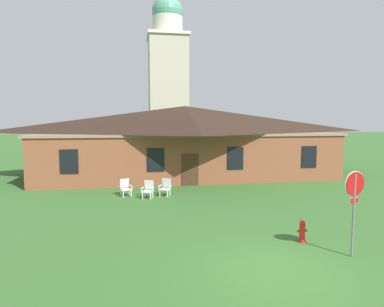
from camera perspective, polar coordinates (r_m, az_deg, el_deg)
The scene contains 8 objects.
ground_plane at distance 10.42m, azimuth 14.15°, elevation -18.87°, with size 200.00×200.00×0.00m, color #336028.
brick_building at distance 26.85m, azimuth -1.18°, elevation 2.41°, with size 22.14×10.40×5.42m.
dome_tower at distance 44.14m, azimuth -4.12°, elevation 12.50°, with size 5.18×5.18×20.72m.
stop_sign at distance 11.66m, azimuth 25.88°, elevation -6.56°, with size 0.79×0.23×2.74m.
lawn_chair_by_porch at distance 19.57m, azimuth -11.26°, elevation -5.62°, with size 0.75×0.81×0.96m.
lawn_chair_near_door at distance 18.82m, azimuth -7.45°, elevation -6.01°, with size 0.75×0.81×0.96m.
lawn_chair_left_end at distance 19.32m, azimuth -4.51°, elevation -5.67°, with size 0.80×0.84×0.96m.
fire_hydrant at distance 12.76m, azimuth 18.22°, elevation -12.52°, with size 0.36×0.28×0.79m.
Camera 1 is at (-3.90, -8.65, 4.31)m, focal length 31.36 mm.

